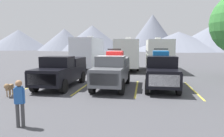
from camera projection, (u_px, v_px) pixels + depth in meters
ground_plane at (111, 86)px, 14.95m from camera, size 240.00×240.00×0.00m
pickup_truck_a at (62, 70)px, 14.77m from camera, size 2.26×5.44×2.15m
pickup_truck_b at (112, 70)px, 14.40m from camera, size 2.14×5.35×2.64m
pickup_truck_c at (161, 70)px, 14.29m from camera, size 2.16×5.31×2.66m
lot_stripe_a at (35, 85)px, 15.32m from camera, size 0.12×5.50×0.01m
lot_stripe_b at (84, 87)px, 14.78m from camera, size 0.12×5.50×0.01m
lot_stripe_c at (137, 88)px, 14.23m from camera, size 0.12×5.50×0.01m
lot_stripe_d at (193, 90)px, 13.68m from camera, size 0.12×5.50×0.01m
camper_trailer_a at (88, 52)px, 24.53m from camera, size 2.55×8.24×3.95m
camper_trailer_b at (128, 53)px, 24.09m from camera, size 2.74×7.88×3.78m
camper_trailer_c at (158, 53)px, 23.75m from camera, size 2.72×8.75×3.75m
person_a at (20, 100)px, 7.45m from camera, size 0.36×0.27×1.70m
dog at (8, 87)px, 11.89m from camera, size 0.37×0.87×0.79m
mountain_ridge at (155, 38)px, 99.35m from camera, size 158.53×47.01×17.51m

